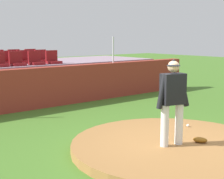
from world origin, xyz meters
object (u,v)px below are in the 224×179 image
at_px(pitcher, 173,96).
at_px(stadium_chair_5, 7,60).
at_px(stadium_chair_11, 31,57).
at_px(stadium_chair_2, 36,60).
at_px(stadium_chair_1, 17,61).
at_px(stadium_chair_10, 15,58).
at_px(stadium_chair_3, 53,59).
at_px(baseball, 188,125).
at_px(stadium_chair_6, 24,59).
at_px(fielding_glove, 200,140).
at_px(stadium_chair_7, 42,58).

relative_size(pitcher, stadium_chair_5, 3.58).
relative_size(stadium_chair_5, stadium_chair_11, 1.00).
height_order(pitcher, stadium_chair_2, pitcher).
relative_size(stadium_chair_1, stadium_chair_10, 1.00).
height_order(pitcher, stadium_chair_3, pitcher).
bearing_deg(baseball, stadium_chair_6, 97.45).
distance_m(fielding_glove, stadium_chair_10, 9.08).
height_order(stadium_chair_3, stadium_chair_5, same).
distance_m(baseball, stadium_chair_7, 7.24).
bearing_deg(stadium_chair_6, stadium_chair_11, -130.36).
bearing_deg(stadium_chair_1, stadium_chair_10, -112.28).
bearing_deg(baseball, stadium_chair_3, 91.71).
xyz_separation_m(pitcher, stadium_chair_7, (1.24, 7.80, 0.33)).
relative_size(fielding_glove, stadium_chair_7, 0.60).
height_order(stadium_chair_5, stadium_chair_7, same).
xyz_separation_m(stadium_chair_2, stadium_chair_6, (-0.01, 0.92, 0.00)).
bearing_deg(stadium_chair_7, stadium_chair_6, -1.56).
xyz_separation_m(stadium_chair_3, stadium_chair_11, (0.00, 1.77, 0.00)).
height_order(baseball, fielding_glove, fielding_glove).
bearing_deg(pitcher, stadium_chair_5, 106.22).
height_order(stadium_chair_10, stadium_chair_11, same).
bearing_deg(stadium_chair_10, stadium_chair_11, 178.99).
xyz_separation_m(baseball, stadium_chair_1, (-1.63, 6.25, 1.33)).
relative_size(fielding_glove, stadium_chair_5, 0.60).
xyz_separation_m(fielding_glove, stadium_chair_6, (-0.12, 8.09, 1.31)).
bearing_deg(stadium_chair_7, baseball, 91.53).
bearing_deg(stadium_chair_10, stadium_chair_2, 89.45).
xyz_separation_m(pitcher, stadium_chair_11, (1.25, 8.70, 0.33)).
relative_size(stadium_chair_6, stadium_chair_7, 1.00).
bearing_deg(stadium_chair_5, stadium_chair_1, 88.82).
height_order(stadium_chair_5, stadium_chair_6, same).
bearing_deg(stadium_chair_2, stadium_chair_10, -90.55).
relative_size(stadium_chair_1, stadium_chair_2, 1.00).
distance_m(stadium_chair_7, stadium_chair_10, 1.16).
xyz_separation_m(stadium_chair_10, stadium_chair_11, (0.72, -0.01, 0.00)).
bearing_deg(stadium_chair_5, stadium_chair_2, 127.44).
relative_size(stadium_chair_6, stadium_chair_10, 1.00).
bearing_deg(stadium_chair_11, stadium_chair_6, 49.64).
bearing_deg(baseball, stadium_chair_10, 96.43).
distance_m(fielding_glove, stadium_chair_6, 8.20).
distance_m(pitcher, stadium_chair_1, 6.94).
height_order(fielding_glove, stadium_chair_7, stadium_chair_7).
distance_m(baseball, stadium_chair_10, 8.19).
bearing_deg(stadium_chair_5, baseball, 102.79).
height_order(stadium_chair_3, stadium_chair_7, same).
relative_size(pitcher, stadium_chair_1, 3.58).
distance_m(baseball, stadium_chair_6, 7.32).
bearing_deg(stadium_chair_10, fielding_glove, 90.55).
bearing_deg(stadium_chair_3, stadium_chair_2, 2.33).
xyz_separation_m(pitcher, stadium_chair_10, (0.53, 8.71, 0.33)).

